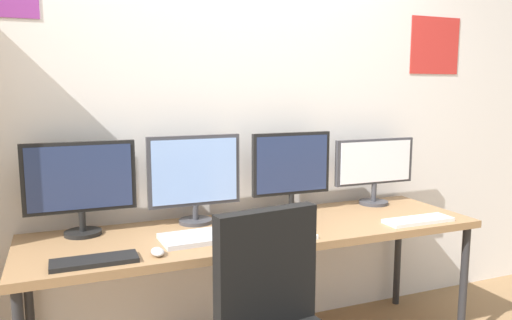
{
  "coord_description": "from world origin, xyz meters",
  "views": [
    {
      "loc": [
        -0.95,
        -1.68,
        1.46
      ],
      "look_at": [
        0.0,
        0.65,
        1.09
      ],
      "focal_mm": 34.21,
      "sensor_mm": 36.0,
      "label": 1
    }
  ],
  "objects_px": {
    "monitor_far_right": "(375,166)",
    "keyboard_left": "(94,261)",
    "computer_mouse": "(158,252)",
    "laptop_closed": "(195,238)",
    "monitor_far_left": "(80,183)",
    "monitor_center_left": "(195,176)",
    "monitor_center_right": "(292,169)",
    "keyboard_right": "(418,220)",
    "desk": "(260,236)",
    "keyboard_center": "(278,238)"
  },
  "relations": [
    {
      "from": "monitor_far_left",
      "to": "keyboard_center",
      "type": "distance_m",
      "value": 1.0
    },
    {
      "from": "keyboard_left",
      "to": "laptop_closed",
      "type": "relative_size",
      "value": 1.1
    },
    {
      "from": "monitor_center_left",
      "to": "monitor_far_right",
      "type": "distance_m",
      "value": 1.15
    },
    {
      "from": "keyboard_left",
      "to": "computer_mouse",
      "type": "xyz_separation_m",
      "value": [
        0.26,
        -0.0,
        0.01
      ]
    },
    {
      "from": "monitor_center_right",
      "to": "laptop_closed",
      "type": "xyz_separation_m",
      "value": [
        -0.66,
        -0.3,
        -0.25
      ]
    },
    {
      "from": "desk",
      "to": "keyboard_left",
      "type": "distance_m",
      "value": 0.87
    },
    {
      "from": "monitor_center_left",
      "to": "keyboard_center",
      "type": "xyz_separation_m",
      "value": [
        0.29,
        -0.44,
        -0.25
      ]
    },
    {
      "from": "monitor_far_right",
      "to": "keyboard_right",
      "type": "bearing_deg",
      "value": -93.08
    },
    {
      "from": "monitor_far_right",
      "to": "monitor_center_left",
      "type": "bearing_deg",
      "value": 180.0
    },
    {
      "from": "monitor_far_left",
      "to": "laptop_closed",
      "type": "relative_size",
      "value": 1.66
    },
    {
      "from": "keyboard_left",
      "to": "keyboard_right",
      "type": "bearing_deg",
      "value": 0.0
    },
    {
      "from": "monitor_far_left",
      "to": "laptop_closed",
      "type": "distance_m",
      "value": 0.63
    },
    {
      "from": "desk",
      "to": "keyboard_right",
      "type": "distance_m",
      "value": 0.87
    },
    {
      "from": "monitor_far_left",
      "to": "monitor_center_left",
      "type": "height_order",
      "value": "monitor_center_left"
    },
    {
      "from": "monitor_center_left",
      "to": "keyboard_left",
      "type": "relative_size",
      "value": 1.42
    },
    {
      "from": "desk",
      "to": "keyboard_left",
      "type": "xyz_separation_m",
      "value": [
        -0.84,
        -0.23,
        0.06
      ]
    },
    {
      "from": "monitor_center_right",
      "to": "computer_mouse",
      "type": "xyz_separation_m",
      "value": [
        -0.87,
        -0.44,
        -0.25
      ]
    },
    {
      "from": "keyboard_left",
      "to": "laptop_closed",
      "type": "height_order",
      "value": "laptop_closed"
    },
    {
      "from": "keyboard_right",
      "to": "laptop_closed",
      "type": "bearing_deg",
      "value": 173.3
    },
    {
      "from": "monitor_far_left",
      "to": "monitor_center_left",
      "type": "xyz_separation_m",
      "value": [
        0.58,
        0.0,
        -0.0
      ]
    },
    {
      "from": "monitor_far_left",
      "to": "computer_mouse",
      "type": "distance_m",
      "value": 0.58
    },
    {
      "from": "keyboard_left",
      "to": "computer_mouse",
      "type": "distance_m",
      "value": 0.26
    },
    {
      "from": "computer_mouse",
      "to": "laptop_closed",
      "type": "distance_m",
      "value": 0.25
    },
    {
      "from": "keyboard_right",
      "to": "computer_mouse",
      "type": "bearing_deg",
      "value": -179.93
    },
    {
      "from": "keyboard_center",
      "to": "computer_mouse",
      "type": "xyz_separation_m",
      "value": [
        -0.58,
        -0.0,
        0.01
      ]
    },
    {
      "from": "monitor_center_left",
      "to": "monitor_center_right",
      "type": "bearing_deg",
      "value": -0.0
    },
    {
      "from": "keyboard_center",
      "to": "keyboard_right",
      "type": "bearing_deg",
      "value": 0.0
    },
    {
      "from": "desk",
      "to": "keyboard_right",
      "type": "height_order",
      "value": "keyboard_right"
    },
    {
      "from": "monitor_far_right",
      "to": "keyboard_left",
      "type": "height_order",
      "value": "monitor_far_right"
    },
    {
      "from": "desk",
      "to": "monitor_center_right",
      "type": "height_order",
      "value": "monitor_center_right"
    },
    {
      "from": "monitor_far_left",
      "to": "monitor_center_right",
      "type": "height_order",
      "value": "monitor_center_right"
    },
    {
      "from": "monitor_far_right",
      "to": "keyboard_center",
      "type": "relative_size",
      "value": 1.48
    },
    {
      "from": "computer_mouse",
      "to": "monitor_far_right",
      "type": "bearing_deg",
      "value": 17.12
    },
    {
      "from": "desk",
      "to": "monitor_far_left",
      "type": "height_order",
      "value": "monitor_far_left"
    },
    {
      "from": "monitor_center_right",
      "to": "keyboard_left",
      "type": "height_order",
      "value": "monitor_center_right"
    },
    {
      "from": "monitor_far_left",
      "to": "computer_mouse",
      "type": "height_order",
      "value": "monitor_far_left"
    },
    {
      "from": "keyboard_center",
      "to": "laptop_closed",
      "type": "bearing_deg",
      "value": 159.04
    },
    {
      "from": "monitor_center_right",
      "to": "keyboard_right",
      "type": "xyz_separation_m",
      "value": [
        0.55,
        -0.44,
        -0.25
      ]
    },
    {
      "from": "keyboard_left",
      "to": "computer_mouse",
      "type": "relative_size",
      "value": 3.67
    },
    {
      "from": "monitor_center_right",
      "to": "keyboard_left",
      "type": "distance_m",
      "value": 1.24
    },
    {
      "from": "monitor_far_left",
      "to": "keyboard_center",
      "type": "height_order",
      "value": "monitor_far_left"
    },
    {
      "from": "keyboard_left",
      "to": "monitor_center_left",
      "type": "bearing_deg",
      "value": 38.7
    },
    {
      "from": "desk",
      "to": "keyboard_center",
      "type": "bearing_deg",
      "value": -90.0
    },
    {
      "from": "keyboard_center",
      "to": "computer_mouse",
      "type": "bearing_deg",
      "value": -179.84
    },
    {
      "from": "computer_mouse",
      "to": "keyboard_right",
      "type": "bearing_deg",
      "value": 0.07
    },
    {
      "from": "monitor_far_left",
      "to": "laptop_closed",
      "type": "height_order",
      "value": "monitor_far_left"
    },
    {
      "from": "monitor_center_left",
      "to": "monitor_center_right",
      "type": "xyz_separation_m",
      "value": [
        0.58,
        -0.0,
        0.0
      ]
    },
    {
      "from": "keyboard_right",
      "to": "monitor_far_left",
      "type": "bearing_deg",
      "value": 165.45
    },
    {
      "from": "desk",
      "to": "monitor_center_right",
      "type": "relative_size",
      "value": 4.9
    },
    {
      "from": "monitor_center_right",
      "to": "laptop_closed",
      "type": "height_order",
      "value": "monitor_center_right"
    }
  ]
}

